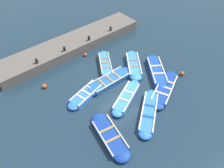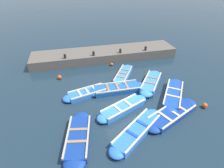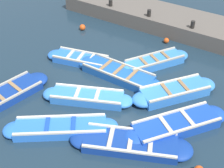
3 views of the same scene
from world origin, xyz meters
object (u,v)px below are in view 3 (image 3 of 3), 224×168
Objects in this scene: boat_far_corner at (176,125)px; boat_drifting at (87,97)px; buoy_orange_near at (82,27)px; bollard_mid_north at (149,13)px; boat_bow_out at (81,59)px; buoy_yellow_far at (166,40)px; boat_broadside at (61,128)px; boat_centre at (154,62)px; bollard_mid_south at (193,25)px; boat_mid_row at (118,73)px; boat_near_quay at (130,143)px; bollard_north at (111,3)px; boat_tucked at (175,92)px; boat_outer_left at (8,94)px.

boat_far_corner is 1.05× the size of boat_drifting.
bollard_mid_north is at bearing 123.01° from buoy_orange_near.
boat_bow_out is 4.37m from buoy_yellow_far.
boat_centre is at bearing 170.64° from boat_broadside.
boat_far_corner is 10.40× the size of bollard_mid_south.
boat_centre is at bearing -11.17° from bollard_mid_south.
boat_mid_row is 11.36× the size of bollard_mid_south.
boat_far_corner is at bearing 60.23° from buoy_orange_near.
boat_centre is at bearing -162.53° from boat_near_quay.
boat_mid_row is at bearing -7.76° from buoy_yellow_far.
bollard_north reaches higher than buoy_yellow_far.
boat_tucked reaches higher than boat_far_corner.
boat_drifting is 5.58m from buoy_yellow_far.
boat_outer_left reaches higher than boat_near_quay.
boat_outer_left is 2.86m from boat_broadside.
bollard_mid_north reaches higher than boat_drifting.
boat_centre is 9.28× the size of bollard_mid_south.
bollard_mid_south is (-7.32, -0.89, 0.79)m from boat_near_quay.
boat_tucked is (-0.12, 2.46, 0.03)m from boat_mid_row.
boat_mid_row is 1.21× the size of boat_tucked.
buoy_yellow_far is (0.70, -0.94, -0.81)m from bollard_mid_south.
buoy_yellow_far is at bearing -151.94° from boat_far_corner.
bollard_north reaches higher than boat_tucked.
buoy_orange_near is 4.37m from buoy_yellow_far.
boat_drifting reaches higher than boat_outer_left.
boat_tucked is 7.08m from bollard_north.
boat_mid_row is 3.79m from boat_near_quay.
buoy_yellow_far is (0.70, 1.37, -0.81)m from bollard_mid_north.
boat_drifting is 1.07× the size of boat_centre.
boat_tucked is 10.67× the size of buoy_orange_near.
bollard_north is at bearing -164.22° from boat_bow_out.
buoy_orange_near is at bearing -56.99° from bollard_mid_north.
boat_near_quay is 11.43× the size of bollard_mid_south.
boat_far_corner is 8.01m from buoy_orange_near.
boat_near_quay reaches higher than boat_bow_out.
bollard_north is 1.00× the size of bollard_mid_north.
boat_drifting is (-1.49, 2.65, 0.01)m from boat_outer_left.
boat_mid_row is at bearing -142.32° from boat_near_quay.
bollard_mid_north is at bearing 165.74° from boat_bow_out.
bollard_north is (-7.73, -0.36, 0.79)m from boat_outer_left.
bollard_north is 1.00× the size of bollard_mid_south.
boat_broadside is 11.66× the size of buoy_orange_near.
bollard_mid_north reaches higher than boat_tucked.
boat_tucked reaches higher than buoy_yellow_far.
bollard_north reaches higher than boat_mid_row.
boat_broadside is 7.33m from buoy_yellow_far.
buoy_yellow_far is (-5.54, 0.67, -0.03)m from boat_drifting.
boat_tucked is at bearing 147.30° from boat_broadside.
bollard_north is 3.83m from buoy_yellow_far.
boat_bow_out is (-3.71, -1.99, -0.01)m from boat_broadside.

